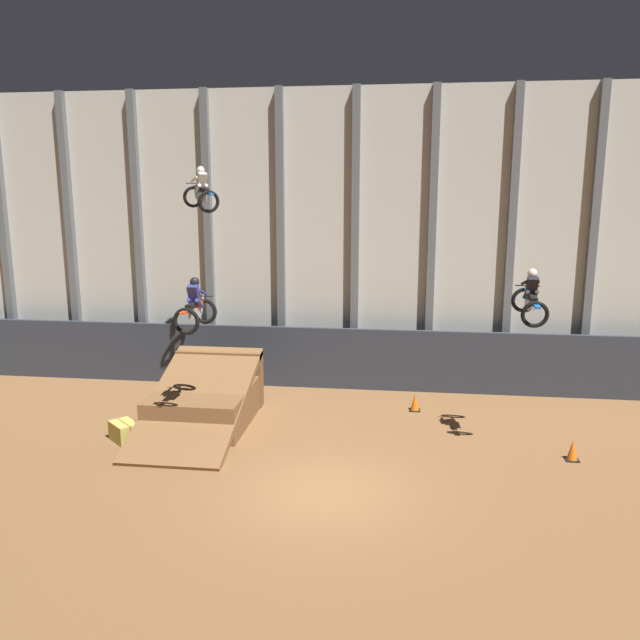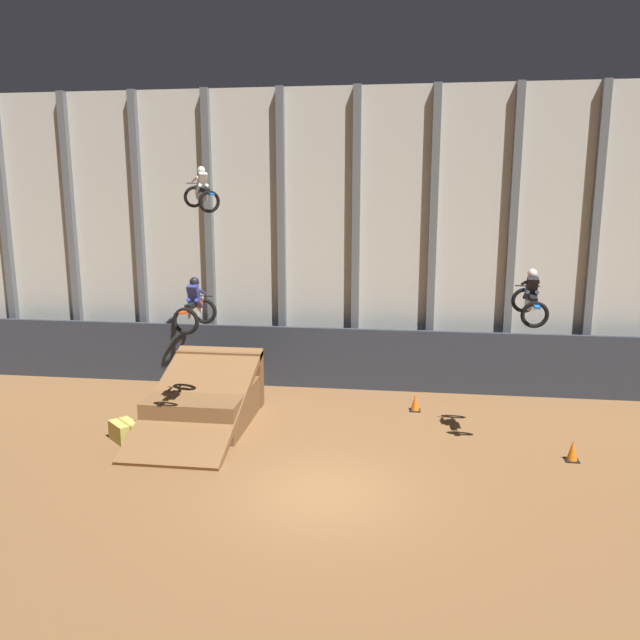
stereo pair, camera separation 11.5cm
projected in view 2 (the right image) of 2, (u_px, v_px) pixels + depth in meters
The scene contains 10 objects.
ground_plane at pixel (324, 493), 15.02m from camera, with size 60.00×60.00×0.00m, color brown.
arena_back_wall at pixel (356, 240), 22.92m from camera, with size 32.00×0.40×10.83m.
lower_barrier at pixel (353, 359), 22.87m from camera, with size 31.36×0.20×2.27m.
dirt_ramp at pixel (207, 399), 19.76m from camera, with size 2.91×5.45×2.07m.
rider_bike_left_air at pixel (202, 192), 20.66m from camera, with size 1.56×1.69×1.52m.
rider_bike_center_air at pixel (195, 308), 16.95m from camera, with size 0.78×1.75×1.44m.
rider_bike_right_air at pixel (530, 299), 16.88m from camera, with size 0.76×1.80×1.52m.
traffic_cone_near_ramp at pixel (572, 451), 16.81m from camera, with size 0.36×0.36×0.58m.
traffic_cone_arena_edge at pixel (415, 403), 20.69m from camera, with size 0.36×0.36×0.58m.
hay_bale_trackside at pixel (124, 431), 18.22m from camera, with size 1.07×1.05×0.57m.
Camera 2 is at (1.78, -13.77, 7.10)m, focal length 35.00 mm.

